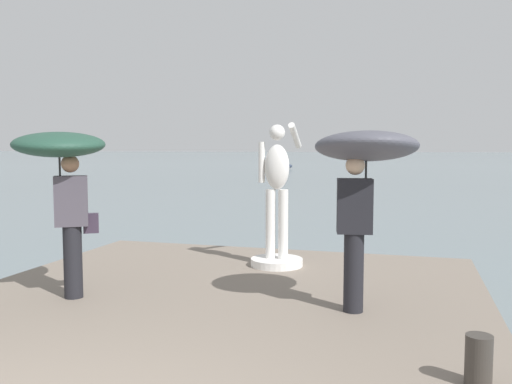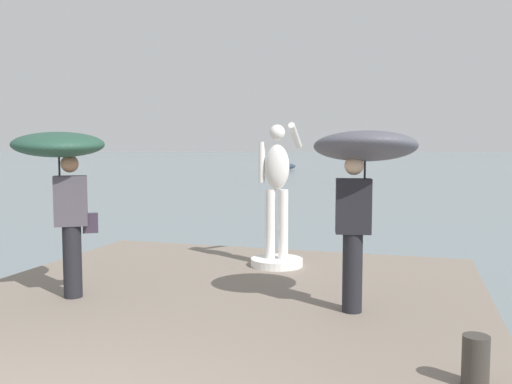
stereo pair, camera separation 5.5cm
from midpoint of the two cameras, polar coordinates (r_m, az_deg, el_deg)
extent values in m
plane|color=slate|center=(42.24, 12.91, 1.65)|extent=(400.00, 400.00, 0.00)
cube|color=slate|center=(5.18, -11.76, -18.33)|extent=(6.42, 10.18, 0.40)
cylinder|color=white|center=(8.38, 2.01, -7.40)|extent=(0.80, 0.80, 0.11)
cylinder|color=white|center=(8.30, 1.35, -3.38)|extent=(0.15, 0.15, 1.06)
cylinder|color=white|center=(8.25, 2.69, -3.43)|extent=(0.15, 0.15, 1.06)
ellipsoid|color=white|center=(8.19, 2.04, 2.65)|extent=(0.38, 0.26, 0.68)
sphere|color=white|center=(8.19, 2.05, 6.29)|extent=(0.24, 0.24, 0.24)
cylinder|color=white|center=(8.25, 0.42, 3.16)|extent=(0.10, 0.10, 0.62)
cylinder|color=white|center=(8.40, 3.95, 5.94)|extent=(0.10, 0.59, 0.40)
cylinder|color=black|center=(6.95, -18.98, -6.98)|extent=(0.22, 0.22, 0.88)
cube|color=#47424C|center=(6.84, -19.15, -0.89)|extent=(0.45, 0.41, 0.60)
sphere|color=#A87A5B|center=(6.81, -19.25, 2.83)|extent=(0.21, 0.21, 0.21)
cylinder|color=#262626|center=(6.87, -20.21, 1.82)|extent=(0.02, 0.02, 0.55)
ellipsoid|color=#234738|center=(6.86, -20.29, 4.74)|extent=(1.48, 1.49, 0.37)
cube|color=#332838|center=(6.89, -17.24, -3.15)|extent=(0.21, 0.18, 0.24)
cylinder|color=black|center=(6.13, 10.01, -8.36)|extent=(0.22, 0.22, 0.88)
cube|color=black|center=(6.00, 10.11, -1.46)|extent=(0.42, 0.30, 0.60)
sphere|color=beige|center=(5.97, 10.17, 2.78)|extent=(0.21, 0.21, 0.21)
cylinder|color=#262626|center=(6.03, 11.27, 1.51)|extent=(0.02, 0.02, 0.52)
ellipsoid|color=#4C4C56|center=(6.02, 11.32, 4.74)|extent=(1.30, 1.33, 0.44)
cylinder|color=#38332D|center=(4.63, 22.11, -16.15)|extent=(0.20, 0.20, 0.40)
ellipsoid|color=#2D384C|center=(51.89, 2.43, 2.70)|extent=(2.58, 3.85, 0.67)
camera|label=1|loc=(0.03, -90.19, -0.02)|focal=37.90mm
camera|label=2|loc=(0.03, 89.81, 0.02)|focal=37.90mm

